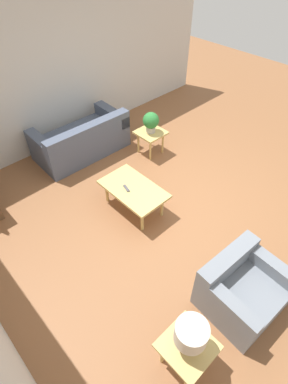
% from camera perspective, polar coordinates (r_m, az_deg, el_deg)
% --- Properties ---
extents(ground_plane, '(14.00, 14.00, 0.00)m').
position_cam_1_polar(ground_plane, '(5.00, 6.91, -2.86)').
color(ground_plane, '#8E5B38').
extents(wall_right, '(0.12, 7.20, 2.70)m').
position_cam_1_polar(wall_right, '(6.24, -14.97, 21.27)').
color(wall_right, silver).
rests_on(wall_right, ground_plane).
extents(sofa, '(0.96, 1.79, 0.77)m').
position_cam_1_polar(sofa, '(6.05, -11.70, 9.61)').
color(sofa, '#4C566B').
rests_on(sofa, ground_plane).
extents(armchair, '(0.87, 0.98, 0.70)m').
position_cam_1_polar(armchair, '(3.96, 18.08, -17.14)').
color(armchair, slate).
rests_on(armchair, ground_plane).
extents(coffee_table, '(1.06, 0.64, 0.44)m').
position_cam_1_polar(coffee_table, '(4.69, -2.02, 0.32)').
color(coffee_table, tan).
rests_on(coffee_table, ground_plane).
extents(side_table_plant, '(0.51, 0.51, 0.48)m').
position_cam_1_polar(side_table_plant, '(5.88, 1.28, 10.78)').
color(side_table_plant, tan).
rests_on(side_table_plant, ground_plane).
extents(side_table_lamp, '(0.51, 0.51, 0.48)m').
position_cam_1_polar(side_table_lamp, '(3.42, 8.21, -27.37)').
color(side_table_lamp, tan).
rests_on(side_table_lamp, ground_plane).
extents(potted_plant, '(0.30, 0.30, 0.40)m').
position_cam_1_polar(potted_plant, '(5.72, 1.32, 13.29)').
color(potted_plant, '#B2ADA3').
rests_on(potted_plant, side_table_plant).
extents(table_lamp, '(0.32, 0.32, 0.42)m').
position_cam_1_polar(table_lamp, '(3.08, 8.95, -25.19)').
color(table_lamp, '#333333').
rests_on(table_lamp, side_table_lamp).
extents(remote_control, '(0.16, 0.08, 0.02)m').
position_cam_1_polar(remote_control, '(4.64, -3.37, 0.71)').
color(remote_control, '#4C4C51').
rests_on(remote_control, coffee_table).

